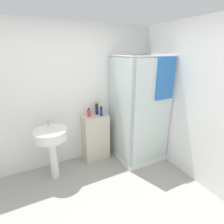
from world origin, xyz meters
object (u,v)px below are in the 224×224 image
(shampoo_bottle_tall_black, at_px, (97,108))
(shampoo_bottle_blue, at_px, (101,111))
(soap_dispenser, at_px, (89,113))
(sink, at_px, (51,140))

(shampoo_bottle_tall_black, bearing_deg, shampoo_bottle_blue, -70.49)
(soap_dispenser, bearing_deg, shampoo_bottle_blue, -19.86)
(shampoo_bottle_tall_black, relative_size, shampoo_bottle_blue, 1.38)
(sink, height_order, shampoo_bottle_tall_black, shampoo_bottle_tall_black)
(shampoo_bottle_tall_black, distance_m, shampoo_bottle_blue, 0.12)
(sink, relative_size, shampoo_bottle_tall_black, 4.23)
(sink, relative_size, shampoo_bottle_blue, 5.85)
(soap_dispenser, relative_size, shampoo_bottle_tall_black, 0.67)
(sink, bearing_deg, shampoo_bottle_blue, 10.43)
(shampoo_bottle_blue, bearing_deg, soap_dispenser, 160.14)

